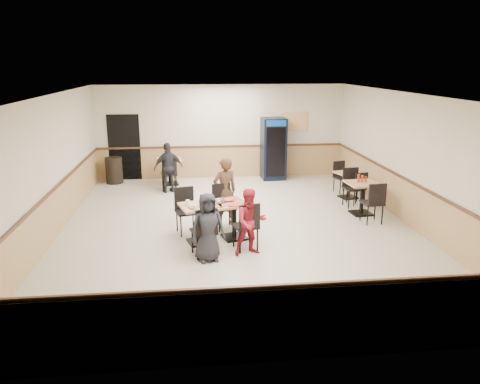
{
  "coord_description": "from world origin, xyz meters",
  "views": [
    {
      "loc": [
        -1.06,
        -10.06,
        3.66
      ],
      "look_at": [
        0.0,
        -0.5,
        0.99
      ],
      "focal_mm": 35.0,
      "sensor_mm": 36.0,
      "label": 1
    }
  ],
  "objects": [
    {
      "name": "main_table",
      "position": [
        -0.5,
        -0.72,
        0.54
      ],
      "size": [
        1.67,
        1.12,
        0.82
      ],
      "rotation": [
        0.0,
        0.0,
        0.25
      ],
      "color": "black",
      "rests_on": "ground"
    },
    {
      "name": "side_table_near_chair_south",
      "position": [
        3.18,
        0.03,
        0.51
      ],
      "size": [
        0.52,
        0.52,
        1.03
      ],
      "primitive_type": null,
      "rotation": [
        0.0,
        0.0,
        3.23
      ],
      "color": "black",
      "rests_on": "ground"
    },
    {
      "name": "back_table_chair_lone",
      "position": [
        -1.66,
        3.56,
        0.51
      ],
      "size": [
        0.53,
        0.53,
        1.02
      ],
      "primitive_type": null,
      "rotation": [
        0.0,
        0.0,
        3.27
      ],
      "color": "black",
      "rests_on": "ground"
    },
    {
      "name": "lone_diner",
      "position": [
        -1.66,
        3.29,
        0.73
      ],
      "size": [
        0.92,
        0.6,
        1.46
      ],
      "primitive_type": "imported",
      "rotation": [
        0.0,
        0.0,
        3.46
      ],
      "color": "#222227",
      "rests_on": "ground"
    },
    {
      "name": "pepsi_cooler",
      "position": [
        1.65,
        4.59,
        0.99
      ],
      "size": [
        0.77,
        0.78,
        1.98
      ],
      "rotation": [
        0.0,
        0.0,
        0.03
      ],
      "color": "black",
      "rests_on": "ground"
    },
    {
      "name": "diner_man_opposite",
      "position": [
        -0.26,
        0.3,
        0.8
      ],
      "size": [
        0.67,
        0.55,
        1.59
      ],
      "primitive_type": "imported",
      "rotation": [
        0.0,
        0.0,
        3.47
      ],
      "color": "#4F3121",
      "rests_on": "ground"
    },
    {
      "name": "back_table",
      "position": [
        -1.66,
        4.2,
        0.53
      ],
      "size": [
        0.84,
        0.84,
        0.8
      ],
      "rotation": [
        0.0,
        0.0,
        0.13
      ],
      "color": "black",
      "rests_on": "ground"
    },
    {
      "name": "side_table_far_chair_north",
      "position": [
        3.34,
        2.71,
        0.46
      ],
      "size": [
        0.53,
        0.53,
        0.92
      ],
      "primitive_type": null,
      "rotation": [
        0.0,
        0.0,
        0.28
      ],
      "color": "black",
      "rests_on": "ground"
    },
    {
      "name": "ground",
      "position": [
        0.0,
        0.0,
        0.0
      ],
      "size": [
        10.0,
        10.0,
        0.0
      ],
      "primitive_type": "plane",
      "color": "beige",
      "rests_on": "ground"
    },
    {
      "name": "side_table_near",
      "position": [
        3.18,
        0.68,
        0.54
      ],
      "size": [
        0.82,
        0.82,
        0.81
      ],
      "rotation": [
        0.0,
        0.0,
        0.09
      ],
      "color": "black",
      "rests_on": "ground"
    },
    {
      "name": "diner_woman_right",
      "position": [
        0.1,
        -1.52,
        0.66
      ],
      "size": [
        0.74,
        0.63,
        1.33
      ],
      "primitive_type": "imported",
      "rotation": [
        0.0,
        0.0,
        0.21
      ],
      "color": "maroon",
      "rests_on": "ground"
    },
    {
      "name": "diner_woman_left",
      "position": [
        -0.75,
        -1.74,
        0.67
      ],
      "size": [
        0.73,
        0.55,
        1.33
      ],
      "primitive_type": "imported",
      "rotation": [
        0.0,
        0.0,
        0.21
      ],
      "color": "#222227",
      "rests_on": "ground"
    },
    {
      "name": "side_table_far_chair_south",
      "position": [
        3.34,
        1.54,
        0.46
      ],
      "size": [
        0.53,
        0.53,
        0.92
      ],
      "primitive_type": null,
      "rotation": [
        0.0,
        0.0,
        3.42
      ],
      "color": "black",
      "rests_on": "ground"
    },
    {
      "name": "room_shell",
      "position": [
        1.78,
        2.55,
        0.58
      ],
      "size": [
        10.0,
        10.0,
        10.0
      ],
      "color": "silver",
      "rests_on": "ground"
    },
    {
      "name": "trash_bin",
      "position": [
        -3.4,
        4.55,
        0.41
      ],
      "size": [
        0.52,
        0.52,
        0.82
      ],
      "primitive_type": "cylinder",
      "color": "black",
      "rests_on": "ground"
    },
    {
      "name": "tabletop_clutter",
      "position": [
        -0.44,
        -0.76,
        0.85
      ],
      "size": [
        1.35,
        0.89,
        0.12
      ],
      "rotation": [
        0.0,
        0.0,
        0.25
      ],
      "color": "#AE1E0B",
      "rests_on": "main_table"
    },
    {
      "name": "side_table_far",
      "position": [
        3.34,
        2.13,
        0.48
      ],
      "size": [
        0.84,
        0.84,
        0.73
      ],
      "rotation": [
        0.0,
        0.0,
        0.28
      ],
      "color": "black",
      "rests_on": "ground"
    },
    {
      "name": "side_table_near_chair_north",
      "position": [
        3.18,
        1.33,
        0.51
      ],
      "size": [
        0.52,
        0.52,
        1.03
      ],
      "primitive_type": null,
      "rotation": [
        0.0,
        0.0,
        0.09
      ],
      "color": "black",
      "rests_on": "ground"
    },
    {
      "name": "condiment_caddy",
      "position": [
        3.15,
        0.73,
        0.9
      ],
      "size": [
        0.23,
        0.06,
        0.2
      ],
      "color": "red",
      "rests_on": "side_table_near"
    },
    {
      "name": "main_chairs",
      "position": [
        -0.56,
        -0.73,
        0.52
      ],
      "size": [
        1.76,
        2.07,
        1.04
      ],
      "rotation": [
        0.0,
        0.0,
        0.25
      ],
      "color": "black",
      "rests_on": "ground"
    }
  ]
}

